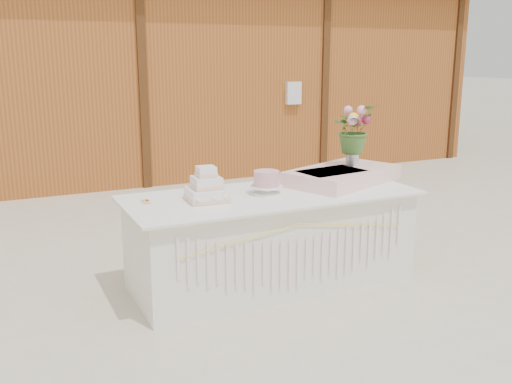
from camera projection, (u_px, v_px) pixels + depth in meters
ground at (271, 282)px, 4.82m from camera, size 80.00×80.00×0.00m
barn at (112, 68)px, 9.69m from camera, size 12.60×4.60×3.30m
cake_table at (272, 239)px, 4.73m from camera, size 2.40×1.00×0.77m
wedding_cake at (207, 189)px, 4.40m from camera, size 0.32×0.32×0.27m
pink_cake_stand at (266, 181)px, 4.61m from camera, size 0.27×0.27×0.19m
satin_runner at (342, 175)px, 5.04m from camera, size 1.17×0.93×0.13m
flower_vase at (352, 157)px, 5.13m from camera, size 0.12×0.12×0.16m
bouquet at (354, 124)px, 5.06m from camera, size 0.49×0.46×0.44m
loose_flowers at (148, 203)px, 4.32m from camera, size 0.15×0.32×0.02m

